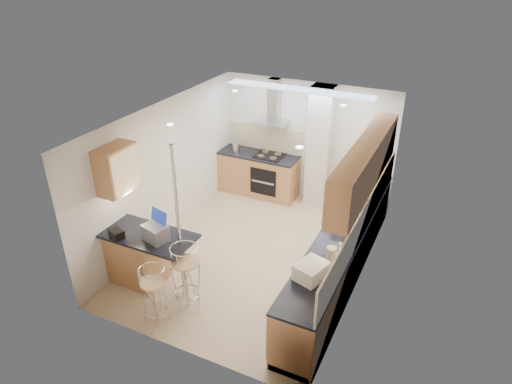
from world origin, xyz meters
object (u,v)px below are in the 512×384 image
at_px(bar_stool_end, 186,277).
at_px(bread_bin, 311,271).
at_px(laptop, 156,233).
at_px(bar_stool_near, 155,296).
at_px(microwave, 346,212).

distance_m(bar_stool_end, bread_bin, 1.87).
relative_size(laptop, bar_stool_near, 0.38).
bearing_deg(microwave, bar_stool_end, 133.57).
relative_size(bar_stool_near, bread_bin, 2.25).
bearing_deg(bar_stool_near, laptop, 100.56).
bearing_deg(bar_stool_end, bar_stool_near, -174.39).
height_order(laptop, bar_stool_end, laptop).
bearing_deg(laptop, bar_stool_end, 3.84).
distance_m(laptop, bar_stool_end, 0.79).
bearing_deg(laptop, microwave, 52.96).
relative_size(bar_stool_near, bar_stool_end, 0.89).
bearing_deg(laptop, bread_bin, 20.13).
bearing_deg(microwave, bread_bin, 176.29).
bearing_deg(bread_bin, laptop, -158.61).
xyz_separation_m(microwave, laptop, (-2.36, -1.79, -0.00)).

